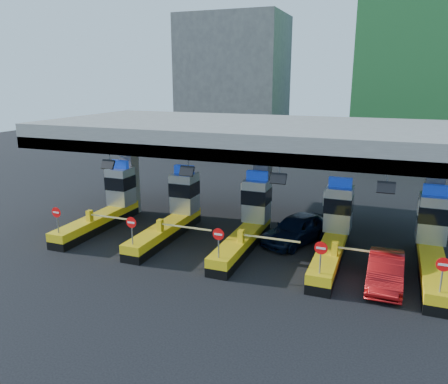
% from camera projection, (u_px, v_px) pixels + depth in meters
% --- Properties ---
extents(ground, '(120.00, 120.00, 0.00)m').
position_uv_depth(ground, '(247.00, 245.00, 26.19)').
color(ground, black).
rests_on(ground, ground).
extents(toll_canopy, '(28.00, 12.09, 7.00)m').
position_uv_depth(toll_canopy, '(263.00, 137.00, 27.22)').
color(toll_canopy, slate).
rests_on(toll_canopy, ground).
extents(toll_lane_far_left, '(4.43, 8.00, 4.16)m').
position_uv_depth(toll_lane_far_left, '(109.00, 204.00, 29.58)').
color(toll_lane_far_left, black).
rests_on(toll_lane_far_left, ground).
extents(toll_lane_left, '(4.43, 8.00, 4.16)m').
position_uv_depth(toll_lane_left, '(174.00, 212.00, 27.83)').
color(toll_lane_left, black).
rests_on(toll_lane_left, ground).
extents(toll_lane_center, '(4.43, 8.00, 4.16)m').
position_uv_depth(toll_lane_center, '(249.00, 221.00, 26.09)').
color(toll_lane_center, black).
rests_on(toll_lane_center, ground).
extents(toll_lane_right, '(4.43, 8.00, 4.16)m').
position_uv_depth(toll_lane_right, '(334.00, 231.00, 24.34)').
color(toll_lane_right, black).
rests_on(toll_lane_right, ground).
extents(toll_lane_far_right, '(4.43, 8.00, 4.16)m').
position_uv_depth(toll_lane_far_right, '(433.00, 243.00, 22.60)').
color(toll_lane_far_right, black).
rests_on(toll_lane_far_right, ground).
extents(bg_building_scaffold, '(18.00, 12.00, 28.00)m').
position_uv_depth(bg_building_scaffold, '(446.00, 37.00, 47.32)').
color(bg_building_scaffold, '#1E5926').
rests_on(bg_building_scaffold, ground).
extents(bg_building_concrete, '(14.00, 10.00, 18.00)m').
position_uv_depth(bg_building_concrete, '(233.00, 83.00, 61.27)').
color(bg_building_concrete, '#4C4C49').
rests_on(bg_building_concrete, ground).
extents(van, '(4.06, 5.57, 1.76)m').
position_uv_depth(van, '(297.00, 229.00, 26.31)').
color(van, black).
rests_on(van, ground).
extents(red_car, '(1.62, 4.59, 1.51)m').
position_uv_depth(red_car, '(385.00, 271.00, 20.89)').
color(red_car, '#990B0C').
rests_on(red_car, ground).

